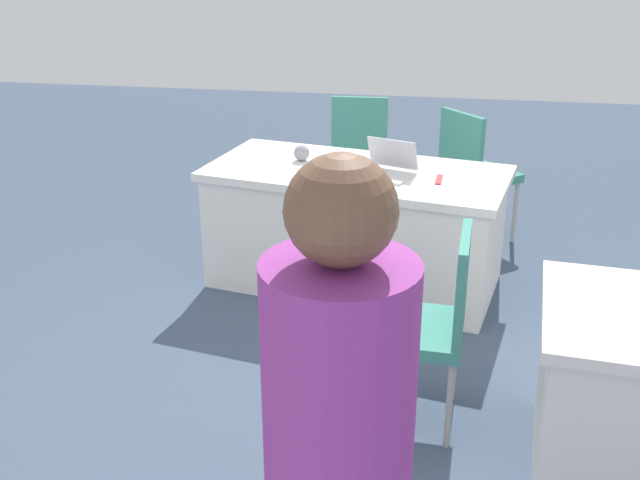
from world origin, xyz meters
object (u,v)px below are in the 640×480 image
Objects in this scene: chair_near_front at (430,317)px; chair_tucked_right at (473,167)px; laptop_silver at (385,169)px; yarn_ball at (302,153)px; person_presenter at (338,478)px; table_foreground at (356,227)px; scissors_red at (439,180)px; chair_tucked_left at (360,146)px.

chair_tucked_right is at bearing -2.49° from chair_near_front.
laptop_silver reaches higher than yarn_ball.
person_presenter is at bearing 176.94° from chair_near_front.
chair_near_front is 9.36× the size of yarn_ball.
chair_tucked_right is at bearing -131.59° from table_foreground.
chair_tucked_right is 1.33m from yarn_ball.
chair_tucked_right is 3.94m from person_presenter.
scissors_red is at bearing -169.01° from laptop_silver.
chair_tucked_right is 1.00m from scissors_red.
chair_tucked_left is 0.55× the size of person_presenter.
chair_tucked_left reaches higher than yarn_ball.
person_presenter reaches higher than chair_near_front.
chair_near_front reaches higher than scissors_red.
laptop_silver is at bearing -94.83° from scissors_red.
chair_tucked_right is (-0.22, -2.24, 0.02)m from chair_near_front.
chair_tucked_left is 1.36m from laptop_silver.
chair_tucked_right is at bearing -102.05° from laptop_silver.
chair_tucked_left is (0.63, -2.64, 0.03)m from chair_near_front.
laptop_silver is at bearing -72.01° from chair_tucked_right.
scissors_red is at bearing -137.75° from person_presenter.
table_foreground is 0.46m from laptop_silver.
chair_near_front is 0.98× the size of chair_tucked_right.
person_presenter reaches higher than chair_tucked_left.
scissors_red is at bearing 163.72° from yarn_ball.
chair_tucked_left reaches higher than scissors_red.
yarn_ball is 0.91m from scissors_red.
scissors_red is (0.23, 0.95, 0.21)m from chair_tucked_right.
yarn_ball is at bearing -122.01° from person_presenter.
table_foreground is 1.12m from chair_tucked_right.
scissors_red is (0.01, -1.29, 0.23)m from chair_near_front.
person_presenter is 9.81× the size of scissors_red.
person_presenter is at bearing 96.23° from table_foreground.
person_presenter is (0.18, 1.65, 0.45)m from chair_near_front.
scissors_red is (-0.87, 0.26, -0.05)m from yarn_ball.
laptop_silver is (0.55, 0.91, 0.24)m from chair_tucked_right.
person_presenter is (-0.46, 4.29, 0.42)m from chair_tucked_left.
chair_near_front is at bearing -140.60° from person_presenter.
chair_near_front is 2.25m from chair_tucked_right.
laptop_silver is (0.15, -2.99, -0.19)m from person_presenter.
scissors_red is (-0.50, 0.13, 0.38)m from table_foreground.
person_presenter reaches higher than scissors_red.
scissors_red is at bearing -54.24° from chair_tucked_right.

